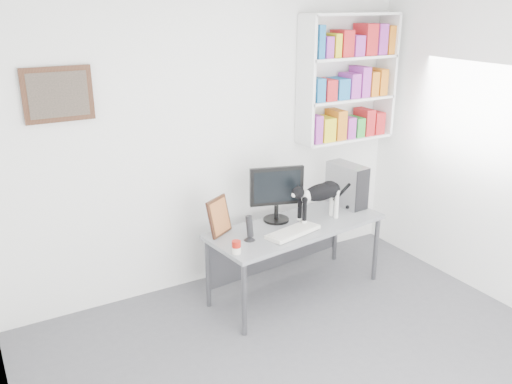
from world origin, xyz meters
TOP-DOWN VIEW (x-y plane):
  - room at (0.00, 0.00)m, footprint 4.01×4.01m
  - bookshelf at (1.40, 1.85)m, footprint 1.03×0.28m
  - wall_art at (-1.30, 1.97)m, footprint 0.52×0.04m
  - desk at (0.49, 1.34)m, footprint 1.70×0.82m
  - monitor at (0.38, 1.51)m, footprint 0.53×0.37m
  - keyboard at (0.34, 1.18)m, footprint 0.53×0.30m
  - pc_tower at (1.18, 1.51)m, footprint 0.22×0.43m
  - speaker at (-0.04, 1.26)m, footprint 0.11×0.11m
  - leaning_print at (-0.20, 1.50)m, footprint 0.29×0.23m
  - soup_can at (-0.25, 1.09)m, footprint 0.09×0.09m
  - cat at (0.72, 1.31)m, footprint 0.60×0.19m

SIDE VIEW (x-z plane):
  - desk at x=0.49m, z-range 0.00..0.68m
  - keyboard at x=0.34m, z-range 0.68..0.72m
  - soup_can at x=-0.25m, z-range 0.68..0.79m
  - speaker at x=-0.04m, z-range 0.68..0.91m
  - leaning_print at x=-0.20m, z-range 0.68..1.02m
  - cat at x=0.72m, z-range 0.68..1.05m
  - pc_tower at x=1.18m, z-range 0.68..1.09m
  - monitor at x=0.38m, z-range 0.68..1.20m
  - room at x=0.00m, z-range 0.00..2.70m
  - bookshelf at x=1.40m, z-range 1.23..2.47m
  - wall_art at x=-1.30m, z-range 1.69..2.11m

